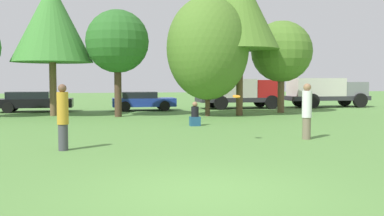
{
  "coord_description": "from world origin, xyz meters",
  "views": [
    {
      "loc": [
        -1.83,
        -7.06,
        1.89
      ],
      "look_at": [
        1.13,
        5.72,
        1.05
      ],
      "focal_mm": 40.54,
      "sensor_mm": 36.0,
      "label": 1
    }
  ],
  "objects_px": {
    "frisbee": "(237,96)",
    "tree_2": "(52,22)",
    "tree_4": "(208,48)",
    "parked_car_black": "(33,101)",
    "parked_car_blue": "(143,101)",
    "bystander_sitting": "(195,116)",
    "tree_5": "(240,10)",
    "tree_6": "(282,52)",
    "delivery_truck_red": "(239,91)",
    "person_catcher": "(307,111)",
    "delivery_truck_grey": "(326,91)",
    "person_thrower": "(63,117)",
    "tree_3": "(117,42)"
  },
  "relations": [
    {
      "from": "person_catcher",
      "to": "delivery_truck_grey",
      "type": "relative_size",
      "value": 0.31
    },
    {
      "from": "frisbee",
      "to": "parked_car_black",
      "type": "height_order",
      "value": "frisbee"
    },
    {
      "from": "person_thrower",
      "to": "bystander_sitting",
      "type": "bearing_deg",
      "value": 43.2
    },
    {
      "from": "delivery_truck_grey",
      "to": "person_thrower",
      "type": "bearing_deg",
      "value": -136.24
    },
    {
      "from": "person_thrower",
      "to": "parked_car_blue",
      "type": "bearing_deg",
      "value": 71.32
    },
    {
      "from": "tree_5",
      "to": "tree_4",
      "type": "bearing_deg",
      "value": -178.42
    },
    {
      "from": "frisbee",
      "to": "tree_3",
      "type": "relative_size",
      "value": 0.04
    },
    {
      "from": "person_catcher",
      "to": "bystander_sitting",
      "type": "height_order",
      "value": "person_catcher"
    },
    {
      "from": "bystander_sitting",
      "to": "parked_car_blue",
      "type": "xyz_separation_m",
      "value": [
        -1.08,
        9.61,
        0.22
      ]
    },
    {
      "from": "tree_6",
      "to": "parked_car_blue",
      "type": "height_order",
      "value": "tree_6"
    },
    {
      "from": "tree_5",
      "to": "delivery_truck_grey",
      "type": "bearing_deg",
      "value": 33.18
    },
    {
      "from": "frisbee",
      "to": "tree_6",
      "type": "height_order",
      "value": "tree_6"
    },
    {
      "from": "tree_2",
      "to": "tree_6",
      "type": "height_order",
      "value": "tree_2"
    },
    {
      "from": "person_catcher",
      "to": "tree_2",
      "type": "xyz_separation_m",
      "value": [
        -8.69,
        11.48,
        4.02
      ]
    },
    {
      "from": "parked_car_black",
      "to": "delivery_truck_red",
      "type": "bearing_deg",
      "value": 2.02
    },
    {
      "from": "person_thrower",
      "to": "parked_car_black",
      "type": "relative_size",
      "value": 0.4
    },
    {
      "from": "tree_6",
      "to": "delivery_truck_grey",
      "type": "height_order",
      "value": "tree_6"
    },
    {
      "from": "tree_3",
      "to": "tree_4",
      "type": "bearing_deg",
      "value": -7.97
    },
    {
      "from": "person_thrower",
      "to": "parked_car_blue",
      "type": "height_order",
      "value": "person_thrower"
    },
    {
      "from": "bystander_sitting",
      "to": "parked_car_black",
      "type": "xyz_separation_m",
      "value": [
        -7.6,
        9.99,
        0.23
      ]
    },
    {
      "from": "tree_2",
      "to": "parked_car_blue",
      "type": "xyz_separation_m",
      "value": [
        5.09,
        2.95,
        -4.31
      ]
    },
    {
      "from": "tree_3",
      "to": "delivery_truck_grey",
      "type": "distance_m",
      "value": 15.75
    },
    {
      "from": "bystander_sitting",
      "to": "parked_car_black",
      "type": "distance_m",
      "value": 12.56
    },
    {
      "from": "parked_car_black",
      "to": "delivery_truck_grey",
      "type": "bearing_deg",
      "value": 1.53
    },
    {
      "from": "tree_3",
      "to": "parked_car_blue",
      "type": "height_order",
      "value": "tree_3"
    },
    {
      "from": "bystander_sitting",
      "to": "tree_2",
      "type": "bearing_deg",
      "value": 132.8
    },
    {
      "from": "frisbee",
      "to": "tree_2",
      "type": "bearing_deg",
      "value": 118.75
    },
    {
      "from": "person_thrower",
      "to": "delivery_truck_grey",
      "type": "bearing_deg",
      "value": 38.41
    },
    {
      "from": "frisbee",
      "to": "tree_4",
      "type": "distance_m",
      "value": 9.89
    },
    {
      "from": "tree_5",
      "to": "parked_car_black",
      "type": "distance_m",
      "value": 13.35
    },
    {
      "from": "bystander_sitting",
      "to": "parked_car_blue",
      "type": "distance_m",
      "value": 9.67
    },
    {
      "from": "tree_6",
      "to": "delivery_truck_red",
      "type": "bearing_deg",
      "value": 105.99
    },
    {
      "from": "delivery_truck_red",
      "to": "tree_2",
      "type": "bearing_deg",
      "value": -161.95
    },
    {
      "from": "tree_2",
      "to": "frisbee",
      "type": "bearing_deg",
      "value": -61.25
    },
    {
      "from": "frisbee",
      "to": "tree_6",
      "type": "xyz_separation_m",
      "value": [
        6.5,
        10.95,
        2.16
      ]
    },
    {
      "from": "tree_2",
      "to": "tree_5",
      "type": "relative_size",
      "value": 0.91
    },
    {
      "from": "bystander_sitting",
      "to": "parked_car_blue",
      "type": "bearing_deg",
      "value": 96.39
    },
    {
      "from": "frisbee",
      "to": "tree_2",
      "type": "height_order",
      "value": "tree_2"
    },
    {
      "from": "person_catcher",
      "to": "tree_6",
      "type": "height_order",
      "value": "tree_6"
    },
    {
      "from": "person_catcher",
      "to": "tree_6",
      "type": "xyz_separation_m",
      "value": [
        4.12,
        10.92,
        2.63
      ]
    },
    {
      "from": "frisbee",
      "to": "tree_2",
      "type": "xyz_separation_m",
      "value": [
        -6.31,
        11.51,
        3.55
      ]
    },
    {
      "from": "frisbee",
      "to": "delivery_truck_red",
      "type": "height_order",
      "value": "delivery_truck_red"
    },
    {
      "from": "tree_4",
      "to": "parked_car_black",
      "type": "bearing_deg",
      "value": 150.42
    },
    {
      "from": "bystander_sitting",
      "to": "tree_3",
      "type": "distance_m",
      "value": 6.94
    },
    {
      "from": "tree_3",
      "to": "parked_car_blue",
      "type": "xyz_separation_m",
      "value": [
        1.76,
        4.3,
        -3.24
      ]
    },
    {
      "from": "person_thrower",
      "to": "tree_2",
      "type": "distance_m",
      "value": 12.75
    },
    {
      "from": "person_catcher",
      "to": "tree_4",
      "type": "height_order",
      "value": "tree_4"
    },
    {
      "from": "bystander_sitting",
      "to": "tree_5",
      "type": "bearing_deg",
      "value": 52.65
    },
    {
      "from": "person_catcher",
      "to": "tree_2",
      "type": "distance_m",
      "value": 14.95
    },
    {
      "from": "frisbee",
      "to": "tree_3",
      "type": "height_order",
      "value": "tree_3"
    }
  ]
}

